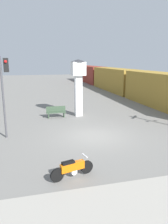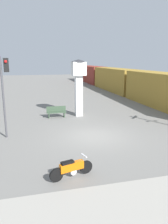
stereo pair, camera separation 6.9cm
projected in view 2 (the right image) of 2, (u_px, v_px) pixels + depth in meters
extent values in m
plane|color=slate|center=(94.00, 136.00, 13.66)|extent=(120.00, 120.00, 0.00)
cylinder|color=black|center=(86.00, 167.00, 9.16)|extent=(0.56, 0.24, 0.56)
cylinder|color=black|center=(56.00, 175.00, 8.51)|extent=(0.56, 0.24, 0.56)
cube|color=orange|center=(72.00, 166.00, 8.79)|extent=(1.04, 0.47, 0.34)
cube|color=black|center=(67.00, 162.00, 8.65)|extent=(0.56, 0.35, 0.09)
cylinder|color=silver|center=(73.00, 171.00, 8.86)|extent=(0.30, 0.25, 0.26)
cube|color=silver|center=(84.00, 156.00, 8.98)|extent=(0.16, 0.41, 0.04)
cube|color=white|center=(79.00, 96.00, 18.42)|extent=(0.58, 0.58, 3.42)
cube|color=white|center=(79.00, 69.00, 17.90)|extent=(1.10, 1.10, 1.10)
cylinder|color=white|center=(80.00, 69.00, 17.37)|extent=(0.88, 0.02, 0.88)
cone|color=#333338|center=(78.00, 61.00, 17.75)|extent=(1.32, 1.32, 0.20)
cube|color=olive|center=(167.00, 91.00, 21.46)|extent=(2.80, 12.78, 3.40)
cube|color=olive|center=(115.00, 79.00, 34.08)|extent=(2.80, 12.78, 3.40)
cube|color=maroon|center=(92.00, 74.00, 46.71)|extent=(2.80, 12.78, 3.40)
cylinder|color=#47474C|center=(3.00, 98.00, 12.94)|extent=(0.12, 0.12, 4.87)
cube|color=black|center=(6.00, 65.00, 12.57)|extent=(0.28, 0.24, 0.80)
sphere|color=red|center=(6.00, 62.00, 12.38)|extent=(0.16, 0.16, 0.16)
cube|color=#384C38|center=(57.00, 112.00, 18.04)|extent=(1.60, 0.44, 0.08)
cube|color=#384C38|center=(56.00, 109.00, 18.16)|extent=(1.60, 0.06, 0.44)
cube|color=#384C38|center=(49.00, 116.00, 17.94)|extent=(0.08, 0.35, 0.41)
cube|color=#384C38|center=(64.00, 115.00, 18.25)|extent=(0.08, 0.35, 0.41)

